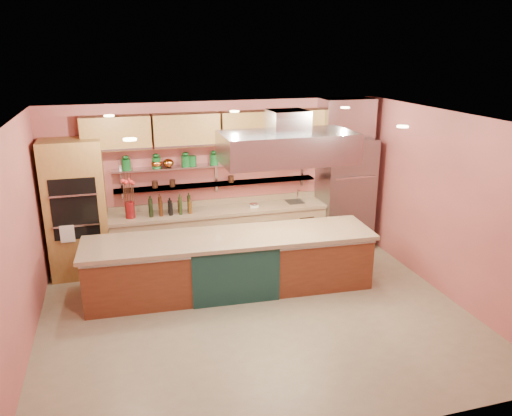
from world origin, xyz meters
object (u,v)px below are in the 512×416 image
object	(u,v)px
flower_vase	(130,210)
copper_kettle	(168,163)
island	(231,263)
green_canister	(192,161)
refrigerator	(345,193)
kitchen_scale	(254,205)

from	to	relation	value
flower_vase	copper_kettle	world-z (taller)	copper_kettle
flower_vase	copper_kettle	bearing A→B (deg)	17.37
island	green_canister	xyz separation A→B (m)	(-0.32, 1.48, 1.34)
green_canister	refrigerator	bearing A→B (deg)	-4.64
island	copper_kettle	distance (m)	2.12
copper_kettle	green_canister	size ratio (longest dim) A/B	1.07
kitchen_scale	green_canister	world-z (taller)	green_canister
island	flower_vase	world-z (taller)	flower_vase
island	kitchen_scale	world-z (taller)	kitchen_scale
island	copper_kettle	bearing A→B (deg)	119.56
kitchen_scale	flower_vase	bearing A→B (deg)	-156.36
island	flower_vase	distance (m)	2.01
flower_vase	kitchen_scale	size ratio (longest dim) A/B	1.86
green_canister	island	bearing A→B (deg)	-77.78
refrigerator	kitchen_scale	size ratio (longest dim) A/B	13.85
refrigerator	island	size ratio (longest dim) A/B	0.48
copper_kettle	refrigerator	bearing A→B (deg)	-4.05
copper_kettle	green_canister	world-z (taller)	green_canister
flower_vase	copper_kettle	xyz separation A→B (m)	(0.70, 0.22, 0.72)
refrigerator	flower_vase	xyz separation A→B (m)	(-3.95, 0.01, 0.02)
green_canister	flower_vase	bearing A→B (deg)	-168.86
green_canister	copper_kettle	bearing A→B (deg)	180.00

